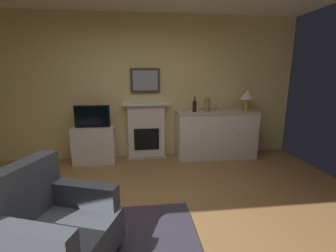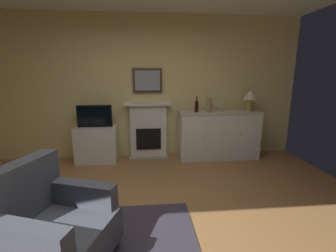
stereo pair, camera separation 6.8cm
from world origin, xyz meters
name	(u,v)px [view 1 (the left image)]	position (x,y,z in m)	size (l,w,h in m)	color
ground_plane	(145,235)	(0.00, 0.00, -0.05)	(6.11, 4.84, 0.10)	#9E7042
wall_rear	(141,88)	(0.00, 2.39, 1.36)	(6.11, 0.06, 2.72)	#EAD68C
fireplace_unit	(146,130)	(0.08, 2.26, 0.55)	(0.87, 0.30, 1.10)	white
framed_picture	(145,80)	(0.08, 2.31, 1.51)	(0.55, 0.04, 0.45)	#473323
sideboard_cabinet	(216,134)	(1.45, 2.08, 0.47)	(1.56, 0.49, 0.93)	white
table_lamp	(247,96)	(2.03, 2.08, 1.21)	(0.26, 0.26, 0.40)	#B79338
wine_bottle	(194,106)	(0.99, 2.06, 1.04)	(0.08, 0.08, 0.29)	#331419
wine_glass_left	(214,105)	(1.37, 2.08, 1.05)	(0.07, 0.07, 0.16)	silver
wine_glass_center	(220,105)	(1.48, 2.03, 1.05)	(0.07, 0.07, 0.16)	silver
vase_decorative	(207,104)	(1.22, 2.03, 1.07)	(0.11, 0.11, 0.28)	#9E7F5B
tv_cabinet	(95,145)	(-0.89, 2.10, 0.34)	(0.75, 0.42, 0.68)	white
tv_set	(92,116)	(-0.89, 2.07, 0.88)	(0.62, 0.07, 0.40)	black
armchair	(53,229)	(-0.76, -0.39, 0.38)	(1.02, 0.99, 0.92)	#474C56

